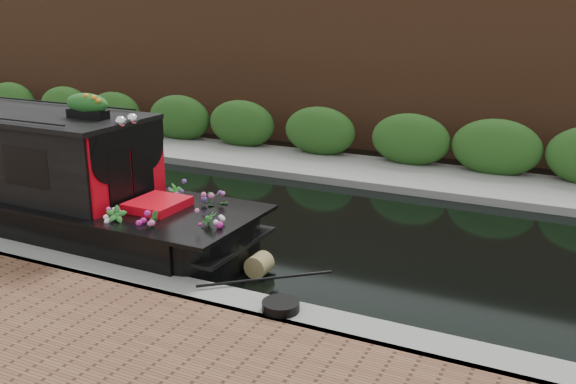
% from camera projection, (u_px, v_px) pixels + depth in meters
% --- Properties ---
extents(ground, '(80.00, 80.00, 0.00)m').
position_uv_depth(ground, '(213.00, 216.00, 12.25)').
color(ground, black).
rests_on(ground, ground).
extents(near_bank_coping, '(40.00, 0.60, 0.50)m').
position_uv_depth(near_bank_coping, '(91.00, 281.00, 9.42)').
color(near_bank_coping, gray).
rests_on(near_bank_coping, ground).
extents(far_bank_path, '(40.00, 2.40, 0.34)m').
position_uv_depth(far_bank_path, '(305.00, 167.00, 15.86)').
color(far_bank_path, gray).
rests_on(far_bank_path, ground).
extents(far_hedge, '(40.00, 1.10, 2.80)m').
position_uv_depth(far_hedge, '(320.00, 160.00, 16.63)').
color(far_hedge, '#244D19').
rests_on(far_hedge, ground).
extents(far_brick_wall, '(40.00, 1.00, 8.00)m').
position_uv_depth(far_brick_wall, '(349.00, 144.00, 18.44)').
color(far_brick_wall, '#56311D').
rests_on(far_brick_wall, ground).
extents(rope_fender, '(0.34, 0.33, 0.34)m').
position_uv_depth(rope_fender, '(259.00, 265.00, 9.56)').
color(rope_fender, olive).
rests_on(rope_fender, ground).
extents(coiled_mooring_rope, '(0.47, 0.47, 0.12)m').
position_uv_depth(coiled_mooring_rope, '(281.00, 306.00, 7.97)').
color(coiled_mooring_rope, black).
rests_on(coiled_mooring_rope, near_bank_coping).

